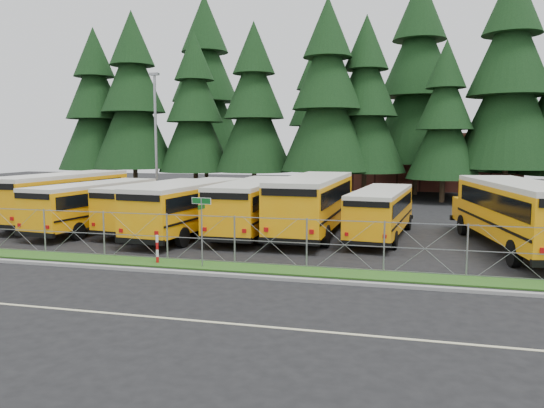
{
  "coord_description": "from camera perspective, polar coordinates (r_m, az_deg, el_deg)",
  "views": [
    {
      "loc": [
        5.72,
        -21.35,
        4.91
      ],
      "look_at": [
        -0.68,
        4.0,
        1.94
      ],
      "focal_mm": 35.0,
      "sensor_mm": 36.0,
      "label": 1
    }
  ],
  "objects": [
    {
      "name": "conifer_10",
      "position": [
        60.0,
        -7.18,
        11.81
      ],
      "size": [
        9.52,
        9.52,
        21.05
      ],
      "primitive_type": null,
      "color": "black",
      "rests_on": "ground"
    },
    {
      "name": "conifer_11",
      "position": [
        57.13,
        4.47,
        9.1
      ],
      "size": [
        6.8,
        6.8,
        15.05
      ],
      "primitive_type": null,
      "color": "black",
      "rests_on": "ground"
    },
    {
      "name": "conifer_12",
      "position": [
        53.5,
        15.42,
        12.12
      ],
      "size": [
        9.38,
        9.38,
        20.73
      ],
      "primitive_type": null,
      "color": "black",
      "rests_on": "ground"
    },
    {
      "name": "conifer_4",
      "position": [
        46.83,
        5.93,
        11.09
      ],
      "size": [
        7.86,
        7.86,
        17.38
      ],
      "primitive_type": null,
      "color": "black",
      "rests_on": "ground"
    },
    {
      "name": "bus_4",
      "position": [
        29.04,
        -1.88,
        -0.34
      ],
      "size": [
        2.68,
        11.12,
        2.91
      ],
      "primitive_type": null,
      "rotation": [
        0.0,
        0.0,
        0.01
      ],
      "color": "#FE9B08",
      "rests_on": "ground"
    },
    {
      "name": "bus_1",
      "position": [
        31.69,
        -18.13,
        -0.25
      ],
      "size": [
        3.73,
        10.65,
        2.73
      ],
      "primitive_type": null,
      "rotation": [
        0.0,
        0.0,
        -0.12
      ],
      "color": "#FE9B08",
      "rests_on": "ground"
    },
    {
      "name": "chainlink_fence",
      "position": [
        21.5,
        -1.5,
        -3.99
      ],
      "size": [
        44.0,
        0.1,
        2.0
      ],
      "primitive_type": null,
      "color": "gray",
      "rests_on": "ground"
    },
    {
      "name": "light_standard",
      "position": [
        40.98,
        -12.39,
        7.17
      ],
      "size": [
        0.7,
        0.35,
        10.14
      ],
      "color": "gray",
      "rests_on": "ground"
    },
    {
      "name": "striped_bollard",
      "position": [
        22.3,
        -12.24,
        -4.81
      ],
      "size": [
        0.11,
        0.11,
        1.2
      ],
      "primitive_type": "cylinder",
      "color": "#B20C0C",
      "rests_on": "ground"
    },
    {
      "name": "street_sign",
      "position": [
        21.08,
        -7.58,
        -1.41
      ],
      "size": [
        0.84,
        0.55,
        2.81
      ],
      "color": "gray",
      "rests_on": "ground"
    },
    {
      "name": "bus_0",
      "position": [
        35.12,
        -21.22,
        0.56
      ],
      "size": [
        3.59,
        11.97,
        3.09
      ],
      "primitive_type": null,
      "rotation": [
        0.0,
        0.0,
        -0.07
      ],
      "color": "#FE9B08",
      "rests_on": "ground"
    },
    {
      "name": "conifer_7",
      "position": [
        48.81,
        24.17,
        11.65
      ],
      "size": [
        8.83,
        8.83,
        19.53
      ],
      "primitive_type": null,
      "color": "black",
      "rests_on": "ground"
    },
    {
      "name": "conifer_13",
      "position": [
        55.37,
        24.74,
        8.72
      ],
      "size": [
        6.9,
        6.9,
        15.26
      ],
      "primitive_type": null,
      "color": "black",
      "rests_on": "ground"
    },
    {
      "name": "bus_5",
      "position": [
        28.78,
        4.57,
        -0.15
      ],
      "size": [
        3.29,
        12.22,
        3.18
      ],
      "primitive_type": null,
      "rotation": [
        0.0,
        0.0,
        -0.04
      ],
      "color": "#FE9B08",
      "rests_on": "ground"
    },
    {
      "name": "bus_2",
      "position": [
        31.0,
        -11.77,
        -0.24
      ],
      "size": [
        3.73,
        10.53,
        2.7
      ],
      "primitive_type": null,
      "rotation": [
        0.0,
        0.0,
        -0.13
      ],
      "color": "#FE9B08",
      "rests_on": "ground"
    },
    {
      "name": "conifer_3",
      "position": [
        49.32,
        -1.95,
        10.05
      ],
      "size": [
        7.21,
        7.21,
        15.95
      ],
      "primitive_type": null,
      "color": "black",
      "rests_on": "ground"
    },
    {
      "name": "grass_verge",
      "position": [
        21.04,
        -2.02,
        -6.93
      ],
      "size": [
        50.0,
        1.4,
        0.06
      ],
      "primitive_type": "cube",
      "color": "#1B4B15",
      "rests_on": "ground"
    },
    {
      "name": "curb",
      "position": [
        19.73,
        -3.16,
        -7.75
      ],
      "size": [
        50.0,
        0.25,
        0.12
      ],
      "primitive_type": "cube",
      "color": "gray",
      "rests_on": "ground"
    },
    {
      "name": "conifer_5",
      "position": [
        48.39,
        10.01,
        10.15
      ],
      "size": [
        7.3,
        7.3,
        16.15
      ],
      "primitive_type": null,
      "color": "black",
      "rests_on": "ground"
    },
    {
      "name": "bus_3",
      "position": [
        28.72,
        -8.5,
        -0.53
      ],
      "size": [
        3.72,
        11.17,
        2.87
      ],
      "primitive_type": null,
      "rotation": [
        0.0,
        0.0,
        -0.11
      ],
      "color": "#FE9B08",
      "rests_on": "ground"
    },
    {
      "name": "ground",
      "position": [
        22.64,
        -0.81,
        -6.04
      ],
      "size": [
        120.0,
        120.0,
        0.0
      ],
      "primitive_type": "plane",
      "color": "black",
      "rests_on": "ground"
    },
    {
      "name": "conifer_0",
      "position": [
        56.21,
        -18.44,
        9.47
      ],
      "size": [
        7.37,
        7.37,
        16.29
      ],
      "primitive_type": null,
      "color": "black",
      "rests_on": "ground"
    },
    {
      "name": "conifer_1",
      "position": [
        53.5,
        -14.68,
        10.4
      ],
      "size": [
        7.91,
        7.91,
        17.5
      ],
      "primitive_type": null,
      "color": "black",
      "rests_on": "ground"
    },
    {
      "name": "conifer_6",
      "position": [
        46.82,
        18.07,
        8.4
      ],
      "size": [
        6.08,
        6.08,
        13.46
      ],
      "primitive_type": null,
      "color": "black",
      "rests_on": "ground"
    },
    {
      "name": "bus_east",
      "position": [
        26.93,
        24.72,
        -1.17
      ],
      "size": [
        4.83,
        12.52,
        3.2
      ],
      "primitive_type": null,
      "rotation": [
        0.0,
        0.0,
        0.16
      ],
      "color": "#FE9B08",
      "rests_on": "ground"
    },
    {
      "name": "conifer_2",
      "position": [
        51.34,
        -8.3,
        9.54
      ],
      "size": [
        6.96,
        6.96,
        15.39
      ],
      "primitive_type": null,
      "color": "black",
      "rests_on": "ground"
    },
    {
      "name": "bus_6",
      "position": [
        28.2,
        11.72,
        -1.01
      ],
      "size": [
        3.4,
        10.06,
        2.59
      ],
      "primitive_type": null,
      "rotation": [
        0.0,
        0.0,
        -0.11
      ],
      "color": "#FE9B08",
      "rests_on": "ground"
    },
    {
      "name": "brick_building",
      "position": [
        61.38,
        14.48,
        4.51
      ],
      "size": [
        22.0,
        10.0,
        6.0
      ],
      "primitive_type": "cube",
      "color": "brown",
      "rests_on": "ground"
    },
    {
      "name": "road_lane_line",
      "position": [
        15.33,
        -8.75,
        -12.25
      ],
      "size": [
        50.0,
        0.12,
        0.01
      ],
      "primitive_type": "cube",
      "color": "beige",
      "rests_on": "ground"
    }
  ]
}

